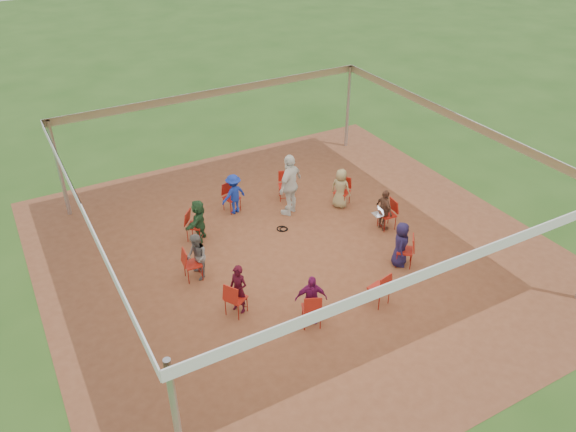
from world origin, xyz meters
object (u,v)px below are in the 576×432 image
chair_2 (285,186)px  laptop (379,212)px  chair_1 (342,192)px  person_seated_1 (341,188)px  chair_8 (379,288)px  cable_coil (283,229)px  chair_4 (195,226)px  person_seated_3 (199,221)px  person_seated_7 (401,244)px  chair_5 (193,264)px  person_seated_6 (311,299)px  chair_3 (232,198)px  chair_0 (387,215)px  chair_7 (312,309)px  standing_person (290,185)px  person_seated_4 (197,257)px  chair_6 (236,298)px  person_seated_0 (384,210)px  person_seated_5 (238,289)px  chair_9 (405,251)px  person_seated_2 (234,194)px

chair_2 → laptop: chair_2 is taller
chair_1 → person_seated_1: bearing=90.0°
chair_8 → cable_coil: bearing=83.5°
chair_4 → person_seated_3: (0.09, -0.08, 0.18)m
person_seated_3 → person_seated_7: size_ratio=1.00×
chair_5 → cable_coil: 3.20m
chair_1 → person_seated_1: person_seated_1 is taller
chair_8 → person_seated_6: person_seated_6 is taller
chair_4 → person_seated_3: bearing=90.0°
chair_3 → chair_4: size_ratio=1.00×
cable_coil → chair_4: bearing=162.4°
chair_0 → chair_4: same height
chair_1 → chair_8: same height
chair_2 → laptop: bearing=139.9°
chair_5 → laptop: 5.44m
chair_7 → person_seated_6: bearing=90.0°
chair_8 → standing_person: size_ratio=0.47×
person_seated_4 → chair_7: bearing=34.3°
chair_6 → person_seated_7: (4.52, -0.32, 0.18)m
chair_7 → person_seated_0: 4.54m
person_seated_5 → laptop: size_ratio=3.76×
person_seated_3 → chair_4: bearing=-90.0°
chair_3 → standing_person: size_ratio=0.47×
person_seated_3 → cable_coil: (2.26, -0.67, -0.61)m
chair_0 → chair_7: same height
person_seated_3 → laptop: person_seated_3 is taller
chair_9 → standing_person: bearing=60.6°
chair_2 → chair_4: same height
chair_5 → person_seated_1: 5.33m
chair_0 → chair_2: 3.36m
chair_4 → person_seated_0: size_ratio=0.72×
chair_3 → person_seated_7: (2.71, -4.59, 0.18)m
chair_4 → chair_6: same height
chair_2 → person_seated_1: size_ratio=0.72×
chair_3 → person_seated_5: 4.54m
person_seated_0 → person_seated_5: (-5.08, -1.17, 0.00)m
chair_4 → chair_6: (-0.29, -3.35, 0.00)m
chair_2 → chair_7: size_ratio=1.00×
person_seated_6 → chair_9: bearing=34.3°
person_seated_7 → person_seated_0: bearing=18.0°
chair_8 → person_seated_0: (2.09, 2.55, 0.18)m
cable_coil → person_seated_7: bearing=-57.4°
chair_9 → cable_coil: (-1.97, 3.01, -0.43)m
chair_1 → chair_8: 4.63m
chair_9 → person_seated_3: (-4.23, 3.68, 0.18)m
person_seated_3 → chair_3: bearing=165.8°
chair_2 → person_seated_2: size_ratio=0.72×
chair_2 → cable_coil: (-0.92, -1.50, -0.43)m
person_seated_3 → cable_coil: person_seated_3 is taller
chair_8 → person_seated_3: bearing=107.6°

